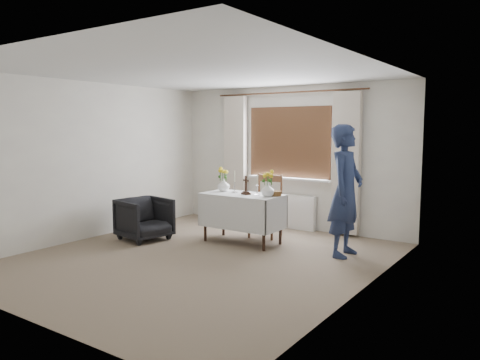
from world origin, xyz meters
name	(u,v)px	position (x,y,z in m)	size (l,w,h in m)	color
ground	(200,259)	(0.00, 0.00, 0.00)	(5.00, 5.00, 0.00)	gray
altar_table	(242,218)	(-0.04, 1.07, 0.38)	(1.24, 0.64, 0.76)	white
wooden_chair	(265,206)	(0.04, 1.62, 0.50)	(0.46, 0.46, 1.01)	#582E1E
armchair	(144,219)	(-1.43, 0.35, 0.33)	(0.71, 0.73, 0.67)	black
person	(346,191)	(1.55, 1.27, 0.91)	(0.66, 0.44, 1.82)	navy
radiator	(287,211)	(0.00, 2.42, 0.30)	(1.10, 0.10, 0.60)	white
wooden_cross	(246,185)	(0.04, 1.05, 0.91)	(0.13, 0.10, 0.29)	black
candlestick_left	(235,182)	(-0.21, 1.11, 0.93)	(0.10, 0.10, 0.34)	silver
candlestick_right	(257,185)	(0.22, 1.09, 0.92)	(0.09, 0.09, 0.31)	silver
flower_vase_left	(224,185)	(-0.46, 1.16, 0.86)	(0.19, 0.19, 0.20)	white
flower_vase_right	(268,190)	(0.43, 1.05, 0.86)	(0.20, 0.20, 0.20)	white
wicker_basket	(275,193)	(0.47, 1.18, 0.80)	(0.20, 0.20, 0.08)	brown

